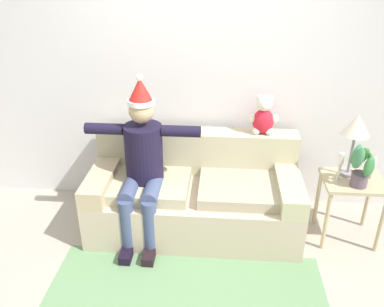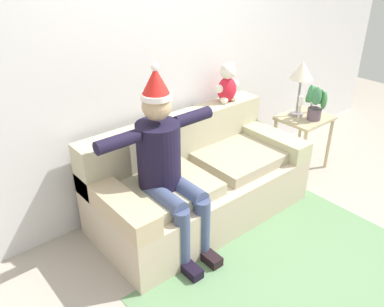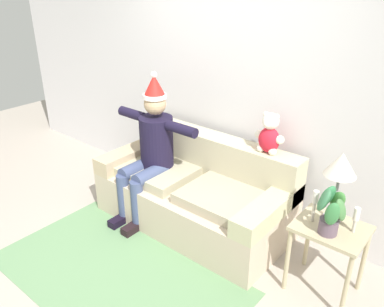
{
  "view_description": "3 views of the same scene",
  "coord_description": "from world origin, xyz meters",
  "px_view_note": "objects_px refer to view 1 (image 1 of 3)",
  "views": [
    {
      "loc": [
        0.24,
        -2.24,
        2.39
      ],
      "look_at": [
        -0.02,
        0.89,
        0.83
      ],
      "focal_mm": 37.63,
      "sensor_mm": 36.0,
      "label": 1
    },
    {
      "loc": [
        -2.0,
        -1.31,
        2.25
      ],
      "look_at": [
        -0.15,
        0.91,
        0.71
      ],
      "focal_mm": 37.56,
      "sensor_mm": 36.0,
      "label": 2
    },
    {
      "loc": [
        2.16,
        -1.65,
        2.38
      ],
      "look_at": [
        0.01,
        0.94,
        0.8
      ],
      "focal_mm": 36.78,
      "sensor_mm": 36.0,
      "label": 3
    }
  ],
  "objects_px": {
    "table_lamp": "(356,128)",
    "potted_plant": "(362,166)",
    "person_seated": "(142,160)",
    "candle_short": "(373,165)",
    "candle_tall": "(341,163)",
    "teddy_bear": "(264,116)",
    "side_table": "(352,190)",
    "couch": "(195,194)"
  },
  "relations": [
    {
      "from": "side_table",
      "to": "potted_plant",
      "type": "height_order",
      "value": "potted_plant"
    },
    {
      "from": "person_seated",
      "to": "teddy_bear",
      "type": "distance_m",
      "value": 1.2
    },
    {
      "from": "person_seated",
      "to": "candle_short",
      "type": "xyz_separation_m",
      "value": [
        2.01,
        0.11,
        -0.02
      ]
    },
    {
      "from": "couch",
      "to": "candle_short",
      "type": "bearing_deg",
      "value": -2.22
    },
    {
      "from": "table_lamp",
      "to": "side_table",
      "type": "bearing_deg",
      "value": -67.37
    },
    {
      "from": "person_seated",
      "to": "candle_short",
      "type": "height_order",
      "value": "person_seated"
    },
    {
      "from": "person_seated",
      "to": "table_lamp",
      "type": "relative_size",
      "value": 2.63
    },
    {
      "from": "potted_plant",
      "to": "candle_short",
      "type": "height_order",
      "value": "potted_plant"
    },
    {
      "from": "table_lamp",
      "to": "candle_tall",
      "type": "xyz_separation_m",
      "value": [
        -0.11,
        -0.11,
        -0.28
      ]
    },
    {
      "from": "table_lamp",
      "to": "couch",
      "type": "bearing_deg",
      "value": 179.48
    },
    {
      "from": "potted_plant",
      "to": "teddy_bear",
      "type": "bearing_deg",
      "value": 149.06
    },
    {
      "from": "potted_plant",
      "to": "candle_short",
      "type": "xyz_separation_m",
      "value": [
        0.14,
        0.13,
        -0.06
      ]
    },
    {
      "from": "side_table",
      "to": "table_lamp",
      "type": "height_order",
      "value": "table_lamp"
    },
    {
      "from": "candle_tall",
      "to": "candle_short",
      "type": "distance_m",
      "value": 0.3
    },
    {
      "from": "couch",
      "to": "side_table",
      "type": "relative_size",
      "value": 3.15
    },
    {
      "from": "person_seated",
      "to": "table_lamp",
      "type": "xyz_separation_m",
      "value": [
        1.83,
        0.16,
        0.3
      ]
    },
    {
      "from": "couch",
      "to": "person_seated",
      "type": "distance_m",
      "value": 0.65
    },
    {
      "from": "candle_short",
      "to": "person_seated",
      "type": "bearing_deg",
      "value": -176.9
    },
    {
      "from": "person_seated",
      "to": "candle_tall",
      "type": "distance_m",
      "value": 1.72
    },
    {
      "from": "couch",
      "to": "side_table",
      "type": "bearing_deg",
      "value": -4.08
    },
    {
      "from": "teddy_bear",
      "to": "side_table",
      "type": "distance_m",
      "value": 1.03
    },
    {
      "from": "person_seated",
      "to": "table_lamp",
      "type": "height_order",
      "value": "person_seated"
    },
    {
      "from": "potted_plant",
      "to": "candle_short",
      "type": "bearing_deg",
      "value": 43.44
    },
    {
      "from": "person_seated",
      "to": "table_lamp",
      "type": "bearing_deg",
      "value": 4.9
    },
    {
      "from": "side_table",
      "to": "candle_short",
      "type": "relative_size",
      "value": 2.95
    },
    {
      "from": "candle_tall",
      "to": "candle_short",
      "type": "bearing_deg",
      "value": 11.49
    },
    {
      "from": "person_seated",
      "to": "table_lamp",
      "type": "distance_m",
      "value": 1.86
    },
    {
      "from": "couch",
      "to": "candle_tall",
      "type": "xyz_separation_m",
      "value": [
        1.26,
        -0.12,
        0.45
      ]
    },
    {
      "from": "table_lamp",
      "to": "potted_plant",
      "type": "height_order",
      "value": "table_lamp"
    },
    {
      "from": "potted_plant",
      "to": "candle_tall",
      "type": "relative_size",
      "value": 1.45
    },
    {
      "from": "potted_plant",
      "to": "candle_tall",
      "type": "distance_m",
      "value": 0.17
    },
    {
      "from": "couch",
      "to": "candle_tall",
      "type": "bearing_deg",
      "value": -5.46
    },
    {
      "from": "person_seated",
      "to": "candle_short",
      "type": "bearing_deg",
      "value": 3.1
    },
    {
      "from": "teddy_bear",
      "to": "potted_plant",
      "type": "distance_m",
      "value": 0.96
    },
    {
      "from": "teddy_bear",
      "to": "candle_short",
      "type": "distance_m",
      "value": 1.04
    },
    {
      "from": "teddy_bear",
      "to": "candle_short",
      "type": "bearing_deg",
      "value": -20.06
    },
    {
      "from": "person_seated",
      "to": "teddy_bear",
      "type": "bearing_deg",
      "value": 22.82
    },
    {
      "from": "teddy_bear",
      "to": "potted_plant",
      "type": "xyz_separation_m",
      "value": [
        0.8,
        -0.48,
        -0.23
      ]
    },
    {
      "from": "couch",
      "to": "side_table",
      "type": "xyz_separation_m",
      "value": [
        1.41,
        -0.1,
        0.17
      ]
    },
    {
      "from": "couch",
      "to": "person_seated",
      "type": "relative_size",
      "value": 1.28
    },
    {
      "from": "couch",
      "to": "teddy_bear",
      "type": "height_order",
      "value": "teddy_bear"
    },
    {
      "from": "candle_tall",
      "to": "couch",
      "type": "bearing_deg",
      "value": 174.54
    }
  ]
}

